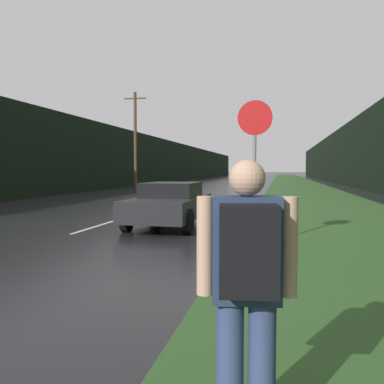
% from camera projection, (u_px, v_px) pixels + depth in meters
% --- Properties ---
extents(grass_verge, '(6.00, 240.00, 0.02)m').
position_uv_depth(grass_verge, '(302.00, 189.00, 36.96)').
color(grass_verge, '#2D5123').
rests_on(grass_verge, ground_plane).
extents(lane_stripe_c, '(0.12, 3.00, 0.01)m').
position_uv_depth(lane_stripe_c, '(96.00, 226.00, 12.29)').
color(lane_stripe_c, silver).
rests_on(lane_stripe_c, ground_plane).
extents(lane_stripe_d, '(0.12, 3.00, 0.01)m').
position_uv_depth(lane_stripe_d, '(162.00, 206.00, 19.12)').
color(lane_stripe_d, silver).
rests_on(lane_stripe_d, ground_plane).
extents(treeline_far_side, '(2.00, 140.00, 5.71)m').
position_uv_depth(treeline_far_side, '(150.00, 161.00, 50.33)').
color(treeline_far_side, black).
rests_on(treeline_far_side, ground_plane).
extents(treeline_near_side, '(2.00, 140.00, 6.76)m').
position_uv_depth(treeline_near_side, '(353.00, 155.00, 45.25)').
color(treeline_near_side, black).
rests_on(treeline_near_side, ground_plane).
extents(utility_pole_far, '(1.80, 0.24, 7.91)m').
position_uv_depth(utility_pole_far, '(135.00, 140.00, 32.55)').
color(utility_pole_far, '#4C3823').
rests_on(utility_pole_far, ground_plane).
extents(stop_sign, '(0.75, 0.07, 3.21)m').
position_uv_depth(stop_sign, '(255.00, 156.00, 8.78)').
color(stop_sign, slate).
rests_on(stop_sign, ground_plane).
extents(hitchhiker_with_backpack, '(0.61, 0.46, 1.78)m').
position_uv_depth(hitchhiker_with_backpack, '(247.00, 284.00, 2.48)').
color(hitchhiker_with_backpack, navy).
rests_on(hitchhiker_with_backpack, ground_plane).
extents(car_passing_near, '(1.93, 4.28, 1.33)m').
position_uv_depth(car_passing_near, '(170.00, 204.00, 12.30)').
color(car_passing_near, black).
rests_on(car_passing_near, ground_plane).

